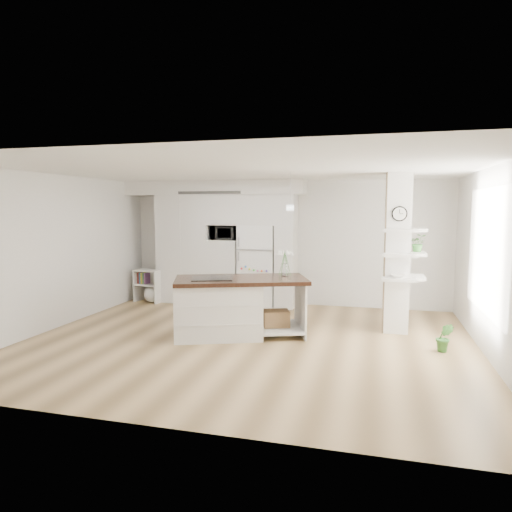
# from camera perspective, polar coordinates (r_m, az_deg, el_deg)

# --- Properties ---
(floor) EXTENTS (7.00, 6.00, 0.01)m
(floor) POSITION_cam_1_polar(r_m,az_deg,el_deg) (7.41, -1.02, -10.55)
(floor) COLOR tan
(floor) RESTS_ON ground
(room) EXTENTS (7.04, 6.04, 2.72)m
(room) POSITION_cam_1_polar(r_m,az_deg,el_deg) (7.11, -1.05, 3.94)
(room) COLOR white
(room) RESTS_ON ground
(cabinet_wall) EXTENTS (4.00, 0.71, 2.70)m
(cabinet_wall) POSITION_cam_1_polar(r_m,az_deg,el_deg) (10.11, -4.83, 2.54)
(cabinet_wall) COLOR silver
(cabinet_wall) RESTS_ON floor
(refrigerator) EXTENTS (0.78, 0.69, 1.75)m
(refrigerator) POSITION_cam_1_polar(r_m,az_deg,el_deg) (9.91, 0.26, -1.17)
(refrigerator) COLOR white
(refrigerator) RESTS_ON floor
(column) EXTENTS (0.69, 0.90, 2.70)m
(column) POSITION_cam_1_polar(r_m,az_deg,el_deg) (8.01, 17.86, 0.27)
(column) COLOR silver
(column) RESTS_ON floor
(window) EXTENTS (0.00, 2.40, 2.40)m
(window) POSITION_cam_1_polar(r_m,az_deg,el_deg) (7.33, 26.88, 0.56)
(window) COLOR white
(window) RESTS_ON room
(pendant_light) EXTENTS (0.12, 0.12, 0.10)m
(pendant_light) POSITION_cam_1_polar(r_m,az_deg,el_deg) (6.99, 12.90, 5.92)
(pendant_light) COLOR white
(pendant_light) RESTS_ON room
(kitchen_island) EXTENTS (2.37, 1.71, 1.54)m
(kitchen_island) POSITION_cam_1_polar(r_m,az_deg,el_deg) (7.59, -3.79, -6.26)
(kitchen_island) COLOR silver
(kitchen_island) RESTS_ON floor
(bookshelf) EXTENTS (0.67, 0.46, 0.73)m
(bookshelf) POSITION_cam_1_polar(r_m,az_deg,el_deg) (10.58, -13.14, -3.91)
(bookshelf) COLOR silver
(bookshelf) RESTS_ON floor
(floor_plant_a) EXTENTS (0.26, 0.22, 0.44)m
(floor_plant_a) POSITION_cam_1_polar(r_m,az_deg,el_deg) (7.35, 22.49, -9.38)
(floor_plant_a) COLOR #36762F
(floor_plant_a) RESTS_ON floor
(floor_plant_b) EXTENTS (0.31, 0.31, 0.47)m
(floor_plant_b) POSITION_cam_1_polar(r_m,az_deg,el_deg) (8.45, 16.87, -7.11)
(floor_plant_b) COLOR #36762F
(floor_plant_b) RESTS_ON floor
(microwave) EXTENTS (0.54, 0.37, 0.30)m
(microwave) POSITION_cam_1_polar(r_m,az_deg,el_deg) (10.00, -3.99, 2.88)
(microwave) COLOR #2D2D2D
(microwave) RESTS_ON cabinet_wall
(shelf_plant) EXTENTS (0.27, 0.23, 0.30)m
(shelf_plant) POSITION_cam_1_polar(r_m,az_deg,el_deg) (8.19, 19.60, 1.54)
(shelf_plant) COLOR #36762F
(shelf_plant) RESTS_ON column
(decor_bowl) EXTENTS (0.22, 0.22, 0.05)m
(decor_bowl) POSITION_cam_1_polar(r_m,az_deg,el_deg) (7.82, 17.29, -2.43)
(decor_bowl) COLOR white
(decor_bowl) RESTS_ON column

